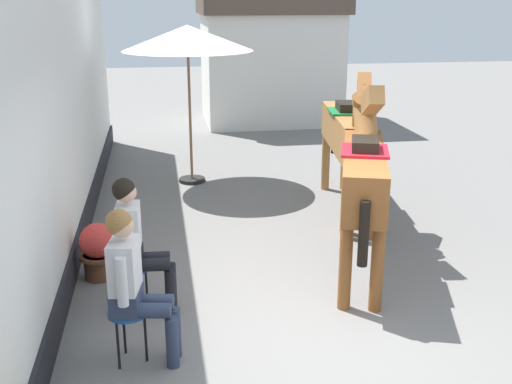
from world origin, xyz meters
TOP-DOWN VIEW (x-y plane):
  - ground_plane at (0.00, 3.00)m, footprint 40.00×40.00m
  - pub_facade_wall at (-2.55, 1.50)m, footprint 0.34×14.00m
  - distant_cottage at (1.40, 10.25)m, footprint 3.40×2.60m
  - seated_visitor_near at (-1.65, -0.15)m, footprint 0.61×0.48m
  - seated_visitor_far at (-1.65, 0.76)m, footprint 0.61×0.49m
  - saddled_horse_near at (0.86, 1.49)m, footprint 1.17×2.90m
  - saddled_horse_far at (1.27, 3.33)m, footprint 0.72×2.99m
  - flower_planter_far at (-2.11, 1.62)m, footprint 0.43×0.43m
  - cafe_parasol at (-0.86, 5.20)m, footprint 2.10×2.10m

SIDE VIEW (x-z plane):
  - ground_plane at x=0.00m, z-range 0.00..0.00m
  - flower_planter_far at x=-2.11m, z-range 0.01..0.65m
  - seated_visitor_near at x=-1.65m, z-range 0.08..1.47m
  - seated_visitor_far at x=-1.65m, z-range 0.08..1.47m
  - saddled_horse_near at x=0.86m, z-range 0.13..2.19m
  - saddled_horse_far at x=1.27m, z-range 0.13..2.19m
  - pub_facade_wall at x=-2.55m, z-range -0.16..3.24m
  - distant_cottage at x=1.40m, z-range 0.05..3.55m
  - cafe_parasol at x=-0.86m, z-range 1.07..3.65m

